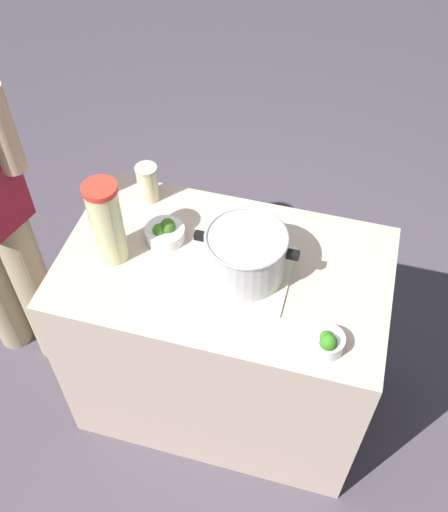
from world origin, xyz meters
TOP-DOWN VIEW (x-y plane):
  - ground_plane at (0.00, 0.00)m, footprint 8.00×8.00m
  - counter_slab at (0.00, 0.00)m, footprint 1.08×0.64m
  - dish_cloth at (-0.07, 0.01)m, footprint 0.29×0.29m
  - cooking_pot at (-0.07, 0.01)m, footprint 0.33×0.26m
  - lemonade_pitcher at (0.36, 0.05)m, footprint 0.11×0.11m
  - mason_jar at (0.34, -0.24)m, footprint 0.08×0.08m
  - broccoli_bowl_front at (-0.36, 0.22)m, footprint 0.10×0.10m
  - broccoli_bowl_center at (0.22, -0.07)m, footprint 0.13×0.13m

SIDE VIEW (x-z plane):
  - ground_plane at x=0.00m, z-range 0.00..0.00m
  - counter_slab at x=0.00m, z-range 0.00..0.85m
  - dish_cloth at x=-0.07m, z-range 0.85..0.86m
  - broccoli_bowl_center at x=0.22m, z-range 0.84..0.92m
  - broccoli_bowl_front at x=-0.36m, z-range 0.84..0.93m
  - mason_jar at x=0.34m, z-range 0.85..1.00m
  - cooking_pot at x=-0.07m, z-range 0.86..1.03m
  - lemonade_pitcher at x=0.36m, z-range 0.85..1.16m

